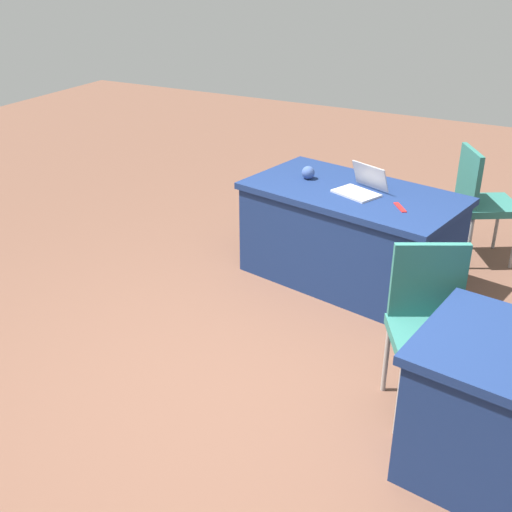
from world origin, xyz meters
The scene contains 7 objects.
ground_plane centered at (0.00, 0.00, 0.00)m, with size 14.40×14.40×0.00m, color brown.
table_foreground centered at (0.00, -1.65, 0.38)m, with size 1.76×1.19×0.76m.
chair_near_front centered at (-0.92, -0.39, 0.57)m, with size 0.59×0.59×0.98m.
chair_aisle centered at (-0.82, -2.50, 0.56)m, with size 0.60×0.60×0.97m.
laptop_silver centered at (-0.07, -1.62, 0.80)m, with size 0.41×0.39×0.21m.
yarn_ball centered at (0.41, -1.73, 0.81)m, with size 0.10×0.10×0.10m, color #3F5999.
scissors_red centered at (-0.42, -1.46, 0.76)m, with size 0.18×0.04×0.01m, color red.
Camera 1 is at (-1.45, 2.70, 2.44)m, focal length 44.52 mm.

